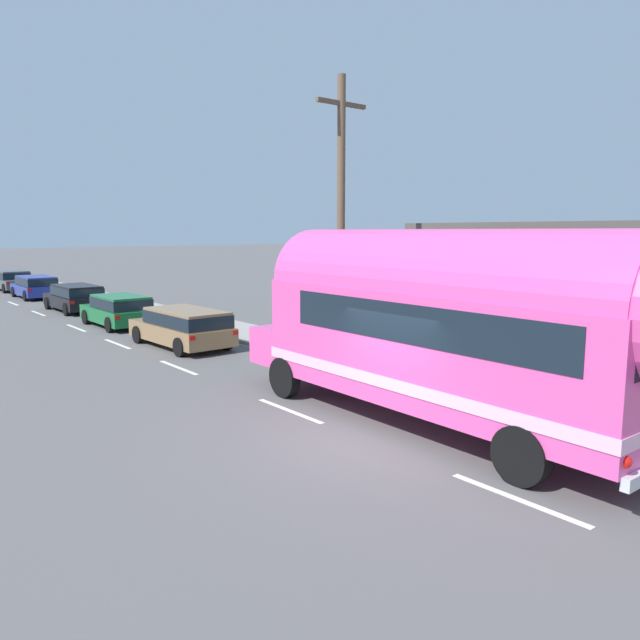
{
  "coord_description": "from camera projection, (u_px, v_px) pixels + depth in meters",
  "views": [
    {
      "loc": [
        -7.9,
        -8.2,
        4.08
      ],
      "look_at": [
        1.84,
        3.84,
        1.8
      ],
      "focal_mm": 34.0,
      "sensor_mm": 36.0,
      "label": 1
    }
  ],
  "objects": [
    {
      "name": "car_third",
      "position": [
        76.0,
        296.0,
        30.92
      ],
      "size": [
        1.99,
        4.65,
        1.37
      ],
      "color": "black",
      "rests_on": "ground"
    },
    {
      "name": "car_fourth",
      "position": [
        36.0,
        285.0,
        36.95
      ],
      "size": [
        1.99,
        4.52,
        1.37
      ],
      "color": "navy",
      "rests_on": "ground"
    },
    {
      "name": "car_second",
      "position": [
        119.0,
        309.0,
        25.94
      ],
      "size": [
        1.95,
        4.3,
        1.37
      ],
      "color": "#196633",
      "rests_on": "ground"
    },
    {
      "name": "sidewalk_slab",
      "position": [
        275.0,
        340.0,
        22.4
      ],
      "size": [
        2.45,
        90.0,
        0.15
      ],
      "primitive_type": "cube",
      "color": "gray",
      "rests_on": "ground"
    },
    {
      "name": "utility_pole",
      "position": [
        341.0,
        219.0,
        17.79
      ],
      "size": [
        1.8,
        0.24,
        8.5
      ],
      "color": "brown",
      "rests_on": "ground"
    },
    {
      "name": "car_lead",
      "position": [
        184.0,
        325.0,
        21.34
      ],
      "size": [
        2.11,
        4.7,
        1.37
      ],
      "color": "olive",
      "rests_on": "ground"
    },
    {
      "name": "car_fifth",
      "position": [
        12.0,
        280.0,
        41.82
      ],
      "size": [
        2.12,
        4.85,
        1.37
      ],
      "color": "#474C51",
      "rests_on": "ground"
    },
    {
      "name": "painted_bus",
      "position": [
        455.0,
        321.0,
        12.08
      ],
      "size": [
        2.72,
        11.23,
        4.12
      ],
      "color": "#EA4C9E",
      "rests_on": "ground"
    },
    {
      "name": "ground_plane",
      "position": [
        371.0,
        442.0,
        11.81
      ],
      "size": [
        300.0,
        300.0,
        0.0
      ],
      "primitive_type": "plane",
      "color": "#565454"
    },
    {
      "name": "lane_markings",
      "position": [
        181.0,
        337.0,
        23.44
      ],
      "size": [
        3.58,
        80.0,
        0.01
      ],
      "color": "silver",
      "rests_on": "ground"
    }
  ]
}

